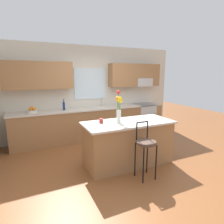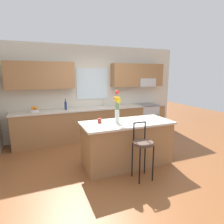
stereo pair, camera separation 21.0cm
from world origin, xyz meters
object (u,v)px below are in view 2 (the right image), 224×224
kitchen_island (127,143)px  flower_vase (117,105)px  bottle_olive_oil (66,105)px  oven_range (146,118)px  fruit_bowl_oranges (34,110)px  bar_stool_near (143,146)px  mug_ceramic (100,121)px

kitchen_island → flower_vase: (-0.21, 0.02, 0.81)m
bottle_olive_oil → oven_range: bearing=-0.5°
oven_range → fruit_bowl_oranges: 3.43m
oven_range → bottle_olive_oil: bottle_olive_oil is taller
oven_range → flower_vase: size_ratio=1.42×
bar_stool_near → mug_ceramic: size_ratio=11.58×
kitchen_island → bottle_olive_oil: bottle_olive_oil is taller
bar_stool_near → bottle_olive_oil: 2.69m
kitchen_island → mug_ceramic: bearing=165.4°
mug_ceramic → bottle_olive_oil: bottle_olive_oil is taller
oven_range → bottle_olive_oil: bearing=179.5°
kitchen_island → flower_vase: 0.84m
bar_stool_near → flower_vase: size_ratio=1.61×
flower_vase → fruit_bowl_oranges: size_ratio=2.70×
kitchen_island → fruit_bowl_oranges: size_ratio=7.79×
mug_ceramic → fruit_bowl_oranges: bearing=125.3°
bar_stool_near → fruit_bowl_oranges: (-1.76, 2.49, 0.34)m
bar_stool_near → mug_ceramic: 1.00m
oven_range → bottle_olive_oil: (-2.59, 0.02, 0.58)m
mug_ceramic → bottle_olive_oil: size_ratio=0.30×
bar_stool_near → fruit_bowl_oranges: size_ratio=4.34×
mug_ceramic → bottle_olive_oil: (-0.41, 1.71, 0.07)m
kitchen_island → fruit_bowl_oranges: bearing=133.5°
bar_stool_near → kitchen_island: bearing=90.0°
oven_range → bottle_olive_oil: size_ratio=3.06×
kitchen_island → bottle_olive_oil: size_ratio=6.22×
oven_range → flower_vase: 2.71m
kitchen_island → bar_stool_near: (-0.00, -0.63, 0.17)m
oven_range → mug_ceramic: mug_ceramic is taller
bar_stool_near → bottle_olive_oil: size_ratio=3.47×
flower_vase → mug_ceramic: (-0.33, 0.12, -0.31)m
kitchen_island → bar_stool_near: size_ratio=1.79×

